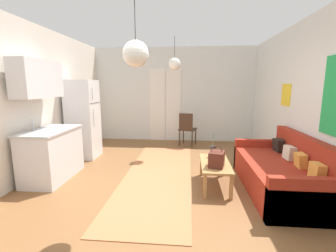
# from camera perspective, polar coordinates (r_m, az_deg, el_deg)

# --- Properties ---
(ground_plane) EXTENTS (5.28, 7.76, 0.10)m
(ground_plane) POSITION_cam_1_polar(r_m,az_deg,el_deg) (3.71, -2.37, -17.21)
(ground_plane) COLOR brown
(wall_back) EXTENTS (4.88, 0.13, 2.75)m
(wall_back) POSITION_cam_1_polar(r_m,az_deg,el_deg) (6.93, 1.42, 7.67)
(wall_back) COLOR silver
(wall_back) RESTS_ON ground_plane
(wall_right) EXTENTS (0.12, 7.36, 2.75)m
(wall_right) POSITION_cam_1_polar(r_m,az_deg,el_deg) (3.82, 35.87, 4.06)
(wall_right) COLOR silver
(wall_right) RESTS_ON ground_plane
(wall_left) EXTENTS (0.12, 7.36, 2.75)m
(wall_left) POSITION_cam_1_polar(r_m,az_deg,el_deg) (4.34, -35.74, 4.54)
(wall_left) COLOR silver
(wall_left) RESTS_ON ground_plane
(area_rug) EXTENTS (1.21, 3.77, 0.01)m
(area_rug) POSITION_cam_1_polar(r_m,az_deg,el_deg) (4.38, -2.43, -12.06)
(area_rug) COLOR #B26B42
(area_rug) RESTS_ON ground_plane
(couch) EXTENTS (0.95, 2.01, 0.88)m
(couch) POSITION_cam_1_polar(r_m,az_deg,el_deg) (4.12, 26.60, -10.44)
(couch) COLOR maroon
(couch) RESTS_ON ground_plane
(coffee_table) EXTENTS (0.46, 0.98, 0.41)m
(coffee_table) POSITION_cam_1_polar(r_m,az_deg,el_deg) (3.90, 11.59, -9.65)
(coffee_table) COLOR #A87542
(coffee_table) RESTS_ON ground_plane
(bamboo_vase) EXTENTS (0.10, 0.10, 0.42)m
(bamboo_vase) POSITION_cam_1_polar(r_m,az_deg,el_deg) (4.14, 11.07, -6.18)
(bamboo_vase) COLOR #2D2D33
(bamboo_vase) RESTS_ON coffee_table
(handbag) EXTENTS (0.28, 0.31, 0.34)m
(handbag) POSITION_cam_1_polar(r_m,az_deg,el_deg) (3.66, 11.98, -8.02)
(handbag) COLOR #512319
(handbag) RESTS_ON coffee_table
(refrigerator) EXTENTS (0.63, 0.60, 1.77)m
(refrigerator) POSITION_cam_1_polar(r_m,az_deg,el_deg) (5.60, -20.32, 1.56)
(refrigerator) COLOR white
(refrigerator) RESTS_ON ground_plane
(kitchen_counter) EXTENTS (0.63, 1.15, 2.07)m
(kitchen_counter) POSITION_cam_1_polar(r_m,az_deg,el_deg) (4.53, -27.50, -2.23)
(kitchen_counter) COLOR silver
(kitchen_counter) RESTS_ON ground_plane
(accent_chair) EXTENTS (0.52, 0.51, 0.92)m
(accent_chair) POSITION_cam_1_polar(r_m,az_deg,el_deg) (6.31, 4.74, -0.37)
(accent_chair) COLOR #382619
(accent_chair) RESTS_ON ground_plane
(pendant_lamp_near) EXTENTS (0.30, 0.30, 0.90)m
(pendant_lamp_near) POSITION_cam_1_polar(r_m,az_deg,el_deg) (2.73, -8.03, 17.35)
(pendant_lamp_near) COLOR black
(pendant_lamp_far) EXTENTS (0.28, 0.28, 0.76)m
(pendant_lamp_far) POSITION_cam_1_polar(r_m,az_deg,el_deg) (5.45, 1.63, 15.14)
(pendant_lamp_far) COLOR black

